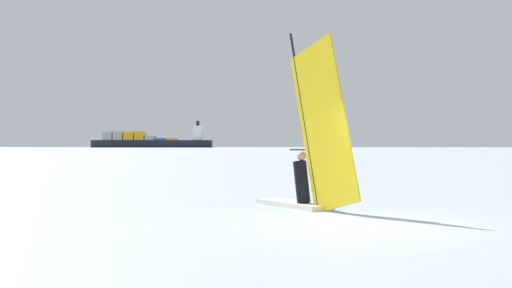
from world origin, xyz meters
TOP-DOWN VIEW (x-y plane):
  - ground_plane at (0.00, 0.00)m, footprint 4000.00×4000.00m
  - windsurfer at (-1.39, 2.46)m, footprint 2.64×2.88m
  - cargo_ship at (-245.11, 662.62)m, footprint 146.04×50.12m
  - distant_headland at (283.02, 1220.07)m, footprint 691.16×396.60m

SIDE VIEW (x-z plane):
  - ground_plane at x=0.00m, z-range 0.00..0.00m
  - windsurfer at x=-1.39m, z-range -1.01..3.29m
  - cargo_ship at x=-245.11m, z-range -8.28..24.13m
  - distant_headland at x=283.02m, z-range 0.00..48.12m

